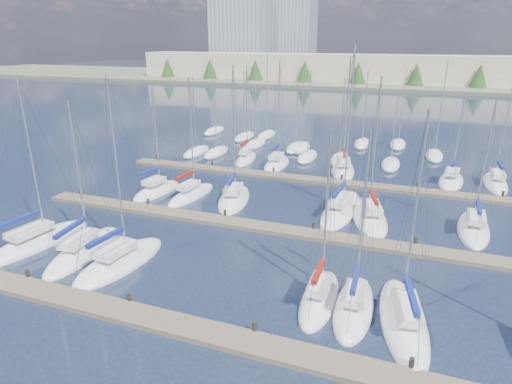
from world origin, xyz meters
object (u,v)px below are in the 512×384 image
(sailboat_l, at_px, (370,217))
(sailboat_k, at_px, (341,209))
(sailboat_h, at_px, (157,191))
(sailboat_r, at_px, (495,183))
(sailboat_e, at_px, (354,307))
(sailboat_o, at_px, (277,164))
(sailboat_b, at_px, (83,251))
(sailboat_m, at_px, (473,229))
(sailboat_i, at_px, (191,195))
(sailboat_f, at_px, (403,321))
(sailboat_q, at_px, (451,181))
(sailboat_a, at_px, (37,242))
(sailboat_j, at_px, (234,199))
(sailboat_d, at_px, (319,298))
(sailboat_p, at_px, (343,170))
(sailboat_c, at_px, (120,261))
(sailboat_n, at_px, (246,159))

(sailboat_l, height_order, sailboat_k, sailboat_k)
(sailboat_h, relative_size, sailboat_r, 0.89)
(sailboat_e, xyz_separation_m, sailboat_o, (-13.51, 27.55, 0.01))
(sailboat_b, bearing_deg, sailboat_r, 35.16)
(sailboat_m, bearing_deg, sailboat_i, -174.37)
(sailboat_h, xyz_separation_m, sailboat_o, (8.72, 13.85, 0.01))
(sailboat_f, xyz_separation_m, sailboat_q, (3.99, 28.10, -0.01))
(sailboat_a, relative_size, sailboat_o, 0.98)
(sailboat_j, bearing_deg, sailboat_d, -63.62)
(sailboat_m, height_order, sailboat_d, sailboat_m)
(sailboat_j, bearing_deg, sailboat_f, -54.63)
(sailboat_l, relative_size, sailboat_q, 1.23)
(sailboat_h, height_order, sailboat_r, sailboat_r)
(sailboat_a, bearing_deg, sailboat_h, 88.39)
(sailboat_l, height_order, sailboat_o, sailboat_o)
(sailboat_f, distance_m, sailboat_r, 30.18)
(sailboat_e, relative_size, sailboat_r, 0.87)
(sailboat_p, bearing_deg, sailboat_k, -91.04)
(sailboat_l, relative_size, sailboat_o, 0.97)
(sailboat_f, distance_m, sailboat_p, 29.20)
(sailboat_f, xyz_separation_m, sailboat_o, (-16.31, 27.85, 0.01))
(sailboat_i, bearing_deg, sailboat_p, 52.97)
(sailboat_l, distance_m, sailboat_p, 14.41)
(sailboat_q, xyz_separation_m, sailboat_d, (-8.89, -27.58, 0.02))
(sailboat_d, relative_size, sailboat_c, 0.82)
(sailboat_f, distance_m, sailboat_n, 35.52)
(sailboat_a, distance_m, sailboat_r, 45.70)
(sailboat_h, height_order, sailboat_o, sailboat_o)
(sailboat_c, distance_m, sailboat_r, 39.99)
(sailboat_e, relative_size, sailboat_c, 0.83)
(sailboat_r, distance_m, sailboat_i, 33.09)
(sailboat_f, xyz_separation_m, sailboat_c, (-19.22, 0.14, -0.00))
(sailboat_o, bearing_deg, sailboat_h, -123.77)
(sailboat_o, relative_size, sailboat_r, 1.03)
(sailboat_l, bearing_deg, sailboat_h, 166.93)
(sailboat_k, relative_size, sailboat_r, 1.18)
(sailboat_m, height_order, sailboat_a, sailboat_a)
(sailboat_c, bearing_deg, sailboat_o, 90.36)
(sailboat_a, xyz_separation_m, sailboat_p, (19.23, 27.58, 0.01))
(sailboat_r, bearing_deg, sailboat_b, -136.72)
(sailboat_k, relative_size, sailboat_b, 1.30)
(sailboat_l, distance_m, sailboat_e, 14.13)
(sailboat_o, distance_m, sailboat_j, 13.22)
(sailboat_m, distance_m, sailboat_a, 35.37)
(sailboat_e, height_order, sailboat_c, sailboat_c)
(sailboat_l, relative_size, sailboat_i, 1.04)
(sailboat_f, height_order, sailboat_n, sailboat_n)
(sailboat_q, xyz_separation_m, sailboat_n, (-24.81, 0.67, 0.03))
(sailboat_e, bearing_deg, sailboat_n, 121.13)
(sailboat_l, distance_m, sailboat_k, 2.91)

